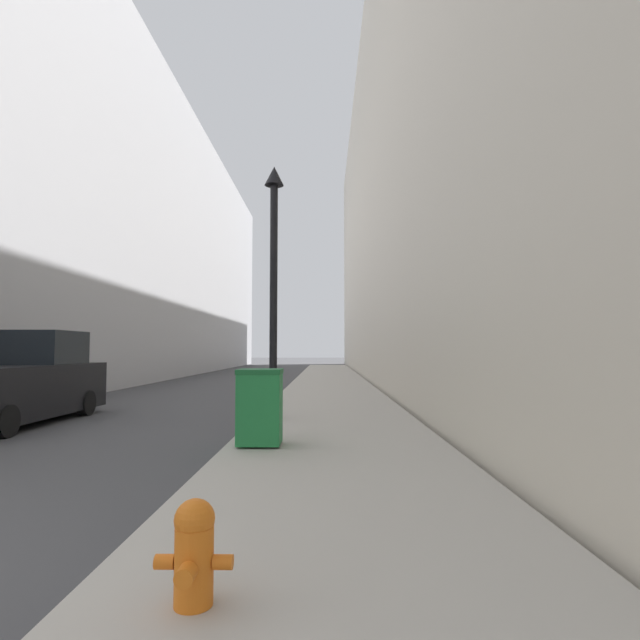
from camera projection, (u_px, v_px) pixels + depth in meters
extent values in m
cube|color=#ADA89E|center=(331.00, 389.00, 20.49)|extent=(3.69, 60.00, 0.14)
cube|color=#BCBCC1|center=(74.00, 229.00, 29.17)|extent=(12.00, 60.00, 17.50)
cube|color=beige|center=(466.00, 196.00, 29.00)|extent=(12.00, 60.00, 21.21)
cylinder|color=orange|center=(194.00, 566.00, 3.07)|extent=(0.24, 0.24, 0.47)
sphere|color=orange|center=(195.00, 519.00, 3.08)|extent=(0.25, 0.25, 0.25)
cylinder|color=orange|center=(195.00, 507.00, 3.09)|extent=(0.07, 0.07, 0.05)
cylinder|color=orange|center=(186.00, 575.00, 2.89)|extent=(0.11, 0.12, 0.11)
cylinder|color=orange|center=(165.00, 562.00, 3.07)|extent=(0.12, 0.09, 0.09)
cylinder|color=orange|center=(223.00, 562.00, 3.06)|extent=(0.12, 0.09, 0.09)
cube|color=#1E7538|center=(260.00, 409.00, 8.14)|extent=(0.70, 0.62, 1.13)
cube|color=#16572A|center=(260.00, 371.00, 8.18)|extent=(0.72, 0.64, 0.08)
cylinder|color=black|center=(244.00, 438.00, 8.38)|extent=(0.05, 0.16, 0.16)
cylinder|color=black|center=(279.00, 438.00, 8.37)|extent=(0.05, 0.16, 0.16)
cylinder|color=black|center=(273.00, 412.00, 11.48)|extent=(0.34, 0.34, 0.25)
cylinder|color=black|center=(274.00, 300.00, 11.63)|extent=(0.18, 0.18, 5.45)
cone|color=black|center=(274.00, 176.00, 11.81)|extent=(0.45, 0.45, 0.45)
cube|color=black|center=(10.00, 391.00, 11.31)|extent=(2.05, 5.28, 1.17)
cube|color=black|center=(35.00, 347.00, 12.29)|extent=(1.88, 1.69, 0.82)
cylinder|color=black|center=(13.00, 403.00, 12.93)|extent=(0.24, 0.64, 0.64)
cylinder|color=black|center=(86.00, 403.00, 12.91)|extent=(0.24, 0.64, 0.64)
cylinder|color=black|center=(5.00, 421.00, 9.64)|extent=(0.24, 0.64, 0.64)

